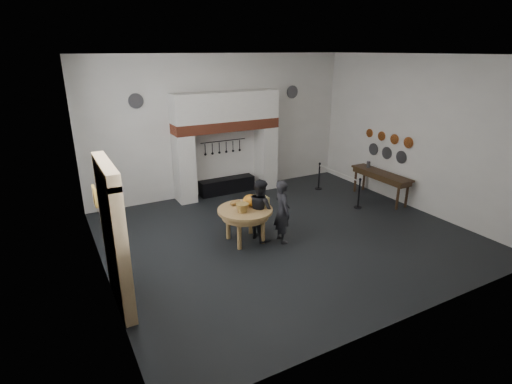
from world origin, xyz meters
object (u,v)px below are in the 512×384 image
iron_range (227,185)px  visitor_near (282,211)px  side_table (381,173)px  work_table (245,210)px  barrier_post_near (359,194)px  barrier_post_far (319,177)px  visitor_far (260,210)px

iron_range → visitor_near: bearing=-94.2°
side_table → work_table: bearing=-173.2°
barrier_post_near → barrier_post_far: same height
side_table → barrier_post_far: (-1.14, 1.72, -0.42)m
visitor_far → side_table: bearing=-86.9°
visitor_far → barrier_post_far: (3.66, 2.39, -0.34)m
visitor_near → side_table: visitor_near is taller
visitor_near → visitor_far: visitor_near is taller
work_table → visitor_near: (0.81, -0.45, -0.03)m
side_table → barrier_post_near: bearing=-166.3°
barrier_post_far → side_table: bearing=-56.6°
side_table → barrier_post_far: bearing=123.4°
barrier_post_near → visitor_far: bearing=-173.9°
barrier_post_near → barrier_post_far: 2.00m
iron_range → work_table: size_ratio=1.38×
iron_range → visitor_near: size_ratio=1.17×
visitor_far → iron_range: bearing=-15.7°
work_table → visitor_far: (0.41, -0.05, -0.05)m
iron_range → side_table: bearing=-35.5°
visitor_far → side_table: visitor_far is taller
iron_range → visitor_near: visitor_near is taller
visitor_near → side_table: size_ratio=0.74×
work_table → barrier_post_near: 4.10m
work_table → visitor_far: 0.41m
iron_range → work_table: 3.75m
iron_range → work_table: work_table is taller
work_table → visitor_near: bearing=-29.0°
iron_range → visitor_far: bearing=-100.9°
iron_range → side_table: size_ratio=0.86×
barrier_post_near → side_table: bearing=13.7°
visitor_near → barrier_post_far: size_ratio=1.80×
visitor_near → barrier_post_near: bearing=-70.5°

